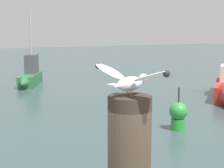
% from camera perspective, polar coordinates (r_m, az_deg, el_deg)
% --- Properties ---
extents(mooring_post, '(0.31, 0.31, 1.02)m').
position_cam_1_polar(mooring_post, '(2.56, 2.82, -13.27)').
color(mooring_post, '#382D23').
rests_on(mooring_post, harbor_quay).
extents(seagull, '(0.39, 0.68, 0.21)m').
position_cam_1_polar(seagull, '(2.40, 2.98, 0.78)').
color(seagull, '#C66D60').
rests_on(seagull, mooring_post).
extents(boat_green, '(2.38, 3.49, 4.41)m').
position_cam_1_polar(boat_green, '(20.12, -13.22, 1.38)').
color(boat_green, '#2D6B3D').
rests_on(boat_green, ground_plane).
extents(channel_buoy, '(0.56, 0.56, 1.33)m').
position_cam_1_polar(channel_buoy, '(11.02, 10.73, -4.93)').
color(channel_buoy, green).
rests_on(channel_buoy, ground_plane).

